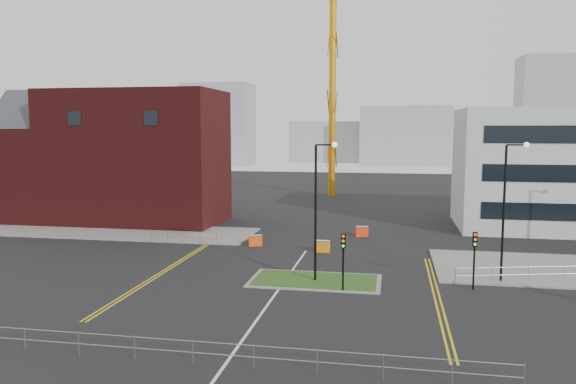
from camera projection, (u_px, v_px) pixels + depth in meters
name	position (u px, v px, depth m)	size (l,w,h in m)	color
ground	(257.00, 320.00, 29.57)	(200.00, 200.00, 0.00)	black
pavement_left	(111.00, 231.00, 54.70)	(28.00, 8.00, 0.12)	slate
island_kerb	(315.00, 281.00, 37.01)	(8.60, 4.60, 0.08)	slate
grass_island	(315.00, 280.00, 37.01)	(8.00, 4.00, 0.12)	#264B19
brick_building	(111.00, 158.00, 60.33)	(24.20, 10.07, 14.24)	#461111
tower_crane	(371.00, 0.00, 78.05)	(51.35, 15.08, 40.40)	orange
streetlamp_island	(319.00, 200.00, 36.36)	(1.46, 0.36, 9.18)	black
streetlamp_right_near	(508.00, 201.00, 36.13)	(1.46, 0.36, 9.18)	black
traffic_light_island	(343.00, 251.00, 34.39)	(0.28, 0.33, 3.65)	black
traffic_light_right	(475.00, 249.00, 34.88)	(0.28, 0.33, 3.65)	black
railing_front	(223.00, 349.00, 23.62)	(24.05, 0.05, 1.10)	gray
railing_left	(184.00, 235.00, 49.07)	(6.05, 0.05, 1.10)	gray
centre_line	(265.00, 308.00, 31.52)	(0.15, 30.00, 0.01)	silver
yellow_left_a	(170.00, 266.00, 40.98)	(0.12, 24.00, 0.01)	gold
yellow_left_b	(174.00, 267.00, 40.92)	(0.12, 24.00, 0.01)	gold
yellow_right_a	(434.00, 296.00, 33.69)	(0.12, 20.00, 0.01)	gold
yellow_right_b	(439.00, 297.00, 33.64)	(0.12, 20.00, 0.01)	gold
skyline_a	(219.00, 125.00, 152.82)	(18.00, 12.00, 22.00)	gray
skyline_b	(405.00, 136.00, 153.81)	(24.00, 12.00, 16.00)	gray
skyline_c	(547.00, 113.00, 141.86)	(14.00, 12.00, 28.00)	gray
skyline_d	(342.00, 142.00, 167.08)	(30.00, 12.00, 12.00)	gray
barrier_left	(255.00, 240.00, 48.03)	(1.19, 0.78, 0.96)	#F54B0D
barrier_mid	(323.00, 246.00, 45.64)	(1.17, 0.41, 0.98)	orange
barrier_right	(362.00, 231.00, 52.19)	(1.22, 0.73, 0.98)	#F3340D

